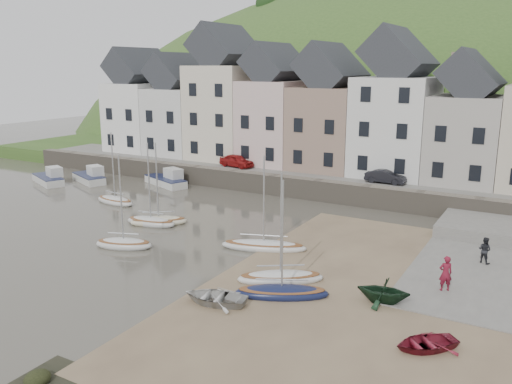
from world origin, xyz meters
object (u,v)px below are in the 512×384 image
Objects in this scene: rowboat_white at (215,297)px; rowboat_red at (426,343)px; person_dark at (485,250)px; sailboat_0 at (115,200)px; car_left at (237,161)px; person_red at (446,273)px; rowboat_green at (383,290)px; car_right at (386,177)px.

rowboat_red is (10.00, 0.69, -0.05)m from rowboat_white.
person_dark is at bearing 127.07° from rowboat_white.
person_dark is (29.27, 0.25, 0.65)m from sailboat_0.
sailboat_0 reaches higher than car_left.
car_left reaches higher than rowboat_white.
car_left reaches higher than person_red.
car_left is at bearing -66.99° from person_red.
sailboat_0 is at bearing -115.12° from rowboat_green.
sailboat_0 is 29.28m from person_dark.
rowboat_white is (18.46, -12.05, 0.13)m from sailboat_0.
rowboat_red is 0.78× the size of car_right.
sailboat_0 reaches higher than rowboat_white.
person_red is (-0.44, 6.35, 0.72)m from rowboat_red.
sailboat_0 is at bearing 20.37° from person_dark.
person_red is at bearing 133.17° from rowboat_green.
sailboat_0 reaches higher than person_red.
rowboat_red is 25.23m from car_right.
rowboat_green is 0.74× the size of car_right.
rowboat_red is at bearing -21.76° from sailboat_0.
rowboat_green is at bearing -162.56° from car_right.
rowboat_white is 28.02m from car_left.
rowboat_green is 21.08m from car_right.
person_red is at bearing -117.04° from car_left.
car_left is at bearing -179.07° from rowboat_red.
rowboat_red is at bearing 63.45° from person_red.
sailboat_0 reaches higher than car_right.
car_right is at bearing 31.79° from sailboat_0.
rowboat_green is at bearing -124.46° from car_left.
sailboat_0 is 13.26m from car_left.
rowboat_green is (25.65, -7.94, 0.47)m from sailboat_0.
rowboat_green is (7.19, 4.11, 0.34)m from rowboat_white.
car_left is at bearing -162.03° from rowboat_white.
car_left is (-24.62, 12.00, 1.33)m from person_dark.
rowboat_white is at bearing -33.14° from sailboat_0.
car_right is (19.77, 12.26, 1.91)m from sailboat_0.
person_red is (28.02, -5.01, 0.80)m from sailboat_0.
rowboat_white is 1.71× the size of person_red.
car_left reaches higher than person_dark.
person_dark is at bearing -140.43° from car_right.
person_dark is at bearing 131.70° from rowboat_red.
person_red is 1.19× the size of person_dark.
car_right is at bearing -171.69° from rowboat_green.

